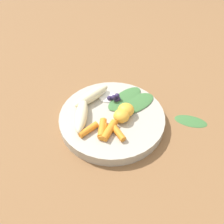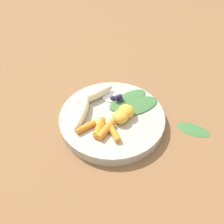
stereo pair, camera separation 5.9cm
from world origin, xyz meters
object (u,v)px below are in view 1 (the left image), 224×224
bowl (112,118)px  orange_segment_near (126,110)px  banana_peeled_left (81,115)px  kale_leaf_stray (191,121)px  banana_peeled_right (92,96)px

bowl → orange_segment_near: size_ratio=6.52×
banana_peeled_left → kale_leaf_stray: (0.13, -0.26, -0.04)m
bowl → banana_peeled_right: bearing=68.3°
bowl → orange_segment_near: orange_segment_near is taller
banana_peeled_left → orange_segment_near: bearing=100.3°
banana_peeled_right → banana_peeled_left: bearing=29.0°
banana_peeled_right → orange_segment_near: size_ratio=2.77×
banana_peeled_right → kale_leaf_stray: size_ratio=1.35×
banana_peeled_left → kale_leaf_stray: banana_peeled_left is taller
orange_segment_near → kale_leaf_stray: bearing=-65.7°
banana_peeled_left → banana_peeled_right: same height
bowl → orange_segment_near: 0.05m
bowl → kale_leaf_stray: size_ratio=3.18×
orange_segment_near → kale_leaf_stray: 0.18m
banana_peeled_left → orange_segment_near: (0.06, -0.10, 0.00)m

